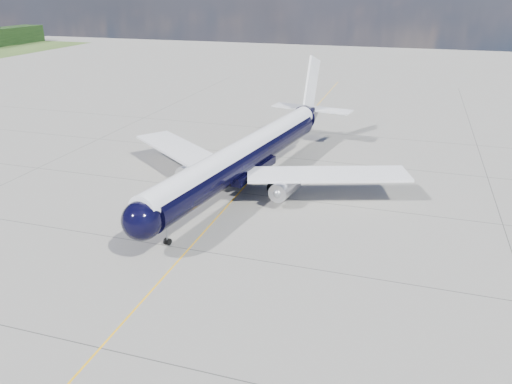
# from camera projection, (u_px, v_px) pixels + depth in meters

# --- Properties ---
(ground) EXTENTS (320.00, 320.00, 0.00)m
(ground) POSITION_uv_depth(u_px,v_px,m) (251.00, 179.00, 66.17)
(ground) COLOR gray
(ground) RESTS_ON ground
(taxiway_centerline) EXTENTS (0.16, 160.00, 0.01)m
(taxiway_centerline) POSITION_uv_depth(u_px,v_px,m) (239.00, 193.00, 61.76)
(taxiway_centerline) COLOR #FFB20D
(taxiway_centerline) RESTS_ON ground
(main_airliner) EXTENTS (39.18, 48.14, 13.95)m
(main_airliner) POSITION_uv_depth(u_px,v_px,m) (249.00, 153.00, 62.27)
(main_airliner) COLOR black
(main_airliner) RESTS_ON ground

